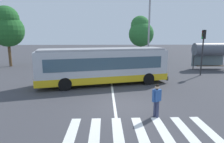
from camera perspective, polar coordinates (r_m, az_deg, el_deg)
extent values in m
plane|color=#3D3D42|center=(11.23, 3.25, -10.48)|extent=(160.00, 160.00, 0.00)
cylinder|color=black|center=(18.24, 7.72, -0.63)|extent=(1.04, 0.52, 1.00)
cylinder|color=black|center=(16.16, 10.95, -2.20)|extent=(1.04, 0.52, 1.00)
cylinder|color=black|center=(16.83, -14.33, -1.82)|extent=(1.04, 0.52, 1.00)
cylinder|color=black|center=(14.55, -14.14, -3.77)|extent=(1.04, 0.52, 1.00)
cube|color=silver|center=(15.84, -2.74, 1.87)|extent=(11.01, 4.93, 2.55)
cube|color=gold|center=(16.02, -2.70, -1.67)|extent=(11.12, 4.98, 0.55)
cube|color=#3D5666|center=(15.79, -2.75, 2.97)|extent=(9.77, 4.69, 0.96)
cube|color=#3D5666|center=(17.74, 14.42, 3.17)|extent=(0.55, 2.19, 1.63)
cube|color=black|center=(17.65, 14.55, 6.03)|extent=(0.50, 1.90, 0.28)
cube|color=#99999E|center=(15.69, -2.78, 6.77)|extent=(10.55, 4.63, 0.16)
cube|color=#28282B|center=(18.02, 14.51, -1.24)|extent=(0.70, 2.51, 0.36)
cylinder|color=#333856|center=(9.98, 12.97, -10.92)|extent=(0.16, 0.16, 0.85)
cylinder|color=#333856|center=(9.88, 13.64, -11.16)|extent=(0.16, 0.16, 0.85)
cube|color=#2D569E|center=(9.69, 13.49, -7.05)|extent=(0.48, 0.44, 0.60)
cylinder|color=#2D569E|center=(9.53, 12.51, -7.51)|extent=(0.10, 0.10, 0.55)
cylinder|color=#2D569E|center=(9.87, 14.41, -6.94)|extent=(0.10, 0.10, 0.55)
sphere|color=tan|center=(9.57, 13.59, -4.71)|extent=(0.22, 0.22, 0.22)
sphere|color=black|center=(9.56, 13.61, -4.33)|extent=(0.19, 0.19, 0.19)
cylinder|color=black|center=(25.87, -11.74, 2.19)|extent=(0.24, 0.65, 0.64)
cylinder|color=black|center=(25.55, -8.08, 2.20)|extent=(0.24, 0.65, 0.64)
cylinder|color=black|center=(23.19, -13.27, 1.16)|extent=(0.24, 0.65, 0.64)
cylinder|color=black|center=(22.83, -9.19, 1.16)|extent=(0.24, 0.65, 0.64)
cube|color=#AD1E1E|center=(24.30, -10.57, 2.45)|extent=(2.08, 4.60, 0.52)
cube|color=#3D5666|center=(24.15, -10.66, 3.55)|extent=(1.72, 2.25, 0.44)
cube|color=#AD1E1E|center=(24.13, -10.67, 3.98)|extent=(1.64, 2.06, 0.09)
cylinder|color=black|center=(25.09, -5.87, 2.09)|extent=(0.24, 0.65, 0.64)
cylinder|color=black|center=(24.93, -2.05, 2.09)|extent=(0.24, 0.65, 0.64)
cylinder|color=black|center=(22.36, -6.78, 1.02)|extent=(0.24, 0.65, 0.64)
cylinder|color=black|center=(22.18, -2.50, 1.01)|extent=(0.24, 0.65, 0.64)
cube|color=#38383D|center=(23.58, -4.30, 2.35)|extent=(2.10, 4.60, 0.52)
cube|color=#3D5666|center=(23.42, -4.34, 3.48)|extent=(1.73, 2.26, 0.44)
cube|color=#38383D|center=(23.40, -4.34, 3.93)|extent=(1.65, 2.07, 0.09)
cylinder|color=black|center=(25.31, 0.40, 2.23)|extent=(0.24, 0.65, 0.64)
cylinder|color=black|center=(25.34, 4.19, 2.21)|extent=(0.24, 0.65, 0.64)
cylinder|color=black|center=(22.56, 0.29, 1.18)|extent=(0.24, 0.65, 0.64)
cylinder|color=black|center=(22.59, 4.54, 1.16)|extent=(0.24, 0.65, 0.64)
cube|color=white|center=(23.89, 2.36, 2.48)|extent=(2.07, 4.60, 0.52)
cube|color=#3D5666|center=(23.73, 2.37, 3.60)|extent=(1.72, 2.25, 0.44)
cube|color=white|center=(23.71, 2.38, 4.04)|extent=(1.64, 2.06, 0.09)
cylinder|color=black|center=(25.85, 6.35, 2.34)|extent=(0.24, 0.65, 0.64)
cylinder|color=black|center=(26.04, 10.03, 2.30)|extent=(0.24, 0.65, 0.64)
cylinder|color=black|center=(23.10, 6.88, 1.33)|extent=(0.24, 0.65, 0.64)
cylinder|color=black|center=(23.31, 10.99, 1.29)|extent=(0.24, 0.65, 0.64)
cube|color=#196B70|center=(24.51, 8.57, 2.58)|extent=(2.12, 4.61, 0.52)
cube|color=#3D5666|center=(24.36, 8.63, 3.67)|extent=(1.74, 2.26, 0.44)
cube|color=#196B70|center=(24.34, 8.64, 4.10)|extent=(1.66, 2.08, 0.09)
cylinder|color=#28282B|center=(21.51, 25.70, 3.88)|extent=(0.14, 0.14, 3.78)
cube|color=black|center=(21.40, 26.22, 10.10)|extent=(0.28, 0.32, 0.90)
cylinder|color=#410907|center=(21.33, 25.87, 10.86)|extent=(0.04, 0.20, 0.20)
cylinder|color=#463707|center=(21.32, 25.80, 10.06)|extent=(0.04, 0.20, 0.20)
cylinder|color=green|center=(21.32, 25.74, 9.25)|extent=(0.04, 0.20, 0.20)
cylinder|color=#28282B|center=(25.02, 23.62, 3.15)|extent=(0.12, 0.12, 2.30)
cube|color=slate|center=(26.60, 27.11, 3.51)|extent=(4.06, 0.04, 1.93)
cylinder|color=#515660|center=(25.89, 28.09, 5.97)|extent=(4.31, 1.54, 1.54)
cube|color=#4C3823|center=(26.09, 27.70, 1.54)|extent=(3.38, 0.36, 0.08)
cylinder|color=#939399|center=(21.87, 11.15, 11.28)|extent=(0.20, 0.20, 8.69)
cylinder|color=brown|center=(28.90, -28.71, 4.63)|extent=(0.36, 0.36, 3.31)
sphere|color=#236028|center=(28.81, -29.28, 10.88)|extent=(4.30, 4.30, 4.30)
sphere|color=#236028|center=(28.67, -29.60, 13.89)|extent=(3.23, 3.23, 3.23)
cylinder|color=brown|center=(32.79, 8.70, 6.06)|extent=(0.36, 0.36, 2.93)
sphere|color=#2D7033|center=(32.69, 8.85, 11.20)|extent=(4.21, 4.21, 4.21)
sphere|color=#2D7033|center=(32.98, 8.55, 13.77)|extent=(3.15, 3.15, 3.15)
cube|color=silver|center=(8.40, -12.44, -18.41)|extent=(0.45, 3.17, 0.01)
cube|color=silver|center=(8.28, -5.33, -18.63)|extent=(0.45, 3.17, 0.01)
cube|color=silver|center=(8.29, 1.88, -18.57)|extent=(0.45, 3.17, 0.01)
cube|color=silver|center=(8.41, 8.97, -18.25)|extent=(0.45, 3.17, 0.01)
cube|color=silver|center=(8.64, 15.74, -17.70)|extent=(0.45, 3.17, 0.01)
cube|color=silver|center=(8.97, 22.04, -16.98)|extent=(0.45, 3.17, 0.01)
cube|color=silver|center=(9.40, 27.77, -16.14)|extent=(0.45, 3.17, 0.01)
cube|color=silver|center=(13.08, 0.35, -7.34)|extent=(0.16, 24.00, 0.01)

